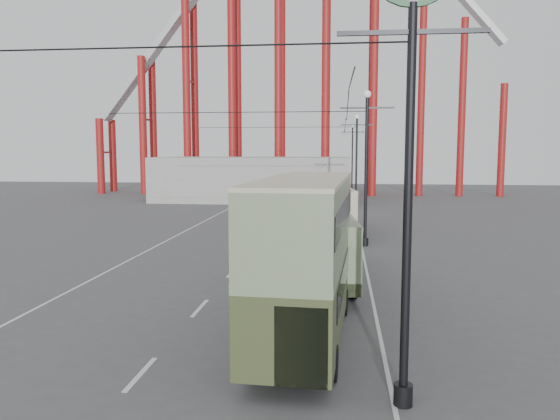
# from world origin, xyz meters

# --- Properties ---
(ground) EXTENTS (160.00, 160.00, 0.00)m
(ground) POSITION_xyz_m (0.00, 0.00, 0.00)
(ground) COLOR #4B4B4E
(ground) RESTS_ON ground
(road_markings) EXTENTS (12.52, 120.00, 0.01)m
(road_markings) POSITION_xyz_m (-0.86, 19.70, 0.01)
(road_markings) COLOR silver
(road_markings) RESTS_ON ground
(lamp_post_near) EXTENTS (3.20, 0.44, 10.80)m
(lamp_post_near) POSITION_xyz_m (5.60, -3.00, 7.86)
(lamp_post_near) COLOR black
(lamp_post_near) RESTS_ON ground
(lamp_post_mid) EXTENTS (3.20, 0.44, 9.32)m
(lamp_post_mid) POSITION_xyz_m (5.60, 18.00, 4.68)
(lamp_post_mid) COLOR black
(lamp_post_mid) RESTS_ON ground
(lamp_post_far) EXTENTS (3.20, 0.44, 9.32)m
(lamp_post_far) POSITION_xyz_m (5.60, 40.00, 4.68)
(lamp_post_far) COLOR black
(lamp_post_far) RESTS_ON ground
(lamp_post_distant) EXTENTS (3.20, 0.44, 9.32)m
(lamp_post_distant) POSITION_xyz_m (5.60, 62.00, 4.68)
(lamp_post_distant) COLOR black
(lamp_post_distant) RESTS_ON ground
(roller_coaster) EXTENTS (52.95, 5.00, 55.48)m
(roller_coaster) POSITION_xyz_m (-2.49, 56.89, 22.92)
(roller_coaster) COLOR maroon
(roller_coaster) RESTS_ON ground
(fairground_shed) EXTENTS (22.00, 10.00, 5.00)m
(fairground_shed) POSITION_xyz_m (-6.00, 47.00, 2.50)
(fairground_shed) COLOR gray
(fairground_shed) RESTS_ON ground
(double_decker_bus) EXTENTS (2.84, 9.40, 4.99)m
(double_decker_bus) POSITION_xyz_m (3.08, 1.16, 2.79)
(double_decker_bus) COLOR #3D4826
(double_decker_bus) RESTS_ON ground
(single_decker_green) EXTENTS (3.50, 11.10, 3.09)m
(single_decker_green) POSITION_xyz_m (3.18, 9.46, 1.74)
(single_decker_green) COLOR gray
(single_decker_green) RESTS_ON ground
(single_decker_cream) EXTENTS (3.88, 10.74, 3.26)m
(single_decker_cream) POSITION_xyz_m (3.25, 23.80, 1.84)
(single_decker_cream) COLOR #BEB899
(single_decker_cream) RESTS_ON ground
(pedestrian) EXTENTS (0.67, 0.65, 1.56)m
(pedestrian) POSITION_xyz_m (1.65, 10.46, 0.78)
(pedestrian) COLOR black
(pedestrian) RESTS_ON ground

